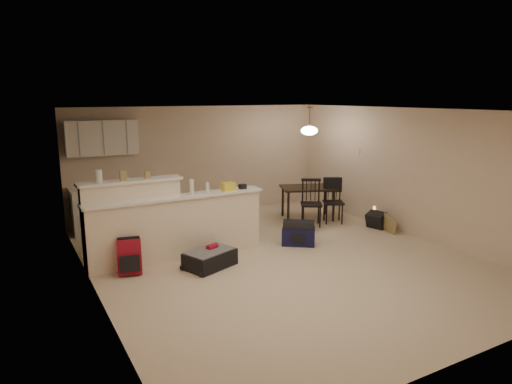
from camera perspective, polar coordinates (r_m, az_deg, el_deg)
room at (r=7.52m, az=3.26°, el=0.60°), size 7.00×7.02×2.50m
breakfast_bar at (r=7.82m, az=-11.72°, el=-4.02°), size 3.08×0.58×1.39m
upper_cabinets at (r=9.74m, az=-18.74°, el=6.46°), size 1.40×0.34×0.70m
kitchen_counter at (r=9.88m, az=-16.90°, el=-1.90°), size 1.80×0.60×0.90m
thermostat at (r=10.49m, az=12.63°, el=4.95°), size 0.02×0.12×0.12m
jar at (r=7.55m, az=-19.03°, el=1.87°), size 0.10×0.10×0.20m
cereal_box at (r=7.63m, az=-16.29°, el=1.99°), size 0.10×0.07×0.16m
small_box at (r=7.72m, az=-13.42°, el=2.11°), size 0.08×0.06×0.12m
bottle_a at (r=7.77m, az=-8.03°, el=0.65°), size 0.07×0.07×0.26m
bottle_b at (r=7.88m, az=-6.08°, el=0.57°), size 0.06×0.06×0.18m
bag_lump at (r=8.05m, az=-3.50°, el=0.70°), size 0.22×0.18×0.14m
pouch at (r=8.18m, az=-1.69°, el=0.69°), size 0.12×0.10×0.08m
dining_table at (r=10.26m, az=6.50°, el=0.16°), size 1.37×1.15×0.73m
pendant_lamp at (r=10.07m, az=6.68°, el=7.68°), size 0.36×0.36×0.62m
dining_chair_near at (r=9.75m, az=6.92°, el=-1.36°), size 0.58×0.58×0.99m
dining_chair_far at (r=10.06m, az=9.65°, el=-1.14°), size 0.56×0.55×0.95m
suitcase at (r=7.50m, az=-5.78°, el=-8.33°), size 0.92×0.76×0.27m
red_backpack at (r=7.42m, az=-15.54°, el=-7.82°), size 0.40×0.30×0.54m
navy_duffel at (r=8.56m, az=5.34°, el=-5.51°), size 0.68×0.62×0.33m
black_daypack at (r=9.90m, az=14.84°, el=-3.45°), size 0.35×0.43×0.33m
cardboard_sheet at (r=9.65m, az=16.34°, el=-3.93°), size 0.09×0.43×0.33m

